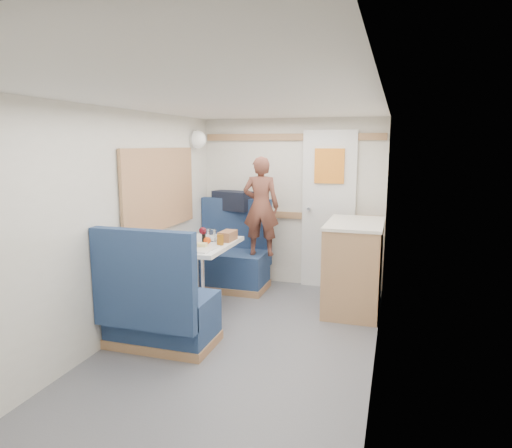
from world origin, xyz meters
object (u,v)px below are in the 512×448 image
(bench_far, at_px, (231,263))
(bench_near, at_px, (159,313))
(pepper_grinder, at_px, (204,238))
(tumbler_right, at_px, (213,235))
(beer_glass, at_px, (220,240))
(orange_fruit, at_px, (207,241))
(tumbler_mid, at_px, (207,234))
(dome_light, at_px, (198,140))
(galley_counter, at_px, (353,265))
(tray, at_px, (201,249))
(cheese_block, at_px, (202,245))
(dinette_table, at_px, (200,258))
(bread_loaf, at_px, (228,236))
(duffel_bag, at_px, (233,201))
(person, at_px, (261,206))
(tumbler_left, at_px, (170,241))
(wine_glass, at_px, (203,232))

(bench_far, distance_m, bench_near, 1.73)
(pepper_grinder, bearing_deg, tumbler_right, 71.39)
(beer_glass, distance_m, pepper_grinder, 0.19)
(orange_fruit, relative_size, tumbler_right, 0.58)
(tumbler_mid, bearing_deg, dome_light, 120.42)
(galley_counter, relative_size, tumbler_mid, 8.77)
(tray, height_order, cheese_block, cheese_block)
(dinette_table, relative_size, bread_loaf, 3.88)
(cheese_block, relative_size, tumbler_mid, 0.96)
(dome_light, relative_size, tumbler_mid, 1.91)
(tray, bearing_deg, bread_loaf, 78.91)
(duffel_bag, distance_m, tumbler_mid, 0.93)
(tumbler_right, bearing_deg, pepper_grinder, -108.61)
(tumbler_right, relative_size, bread_loaf, 0.51)
(person, height_order, cheese_block, person)
(person, bearing_deg, tumbler_left, 50.85)
(dome_light, xyz_separation_m, beer_glass, (0.61, -0.87, -0.98))
(bench_far, relative_size, pepper_grinder, 10.09)
(beer_glass, bearing_deg, tray, -112.02)
(tray, relative_size, orange_fruit, 4.46)
(wine_glass, bearing_deg, galley_counter, 21.60)
(dinette_table, relative_size, tumbler_mid, 8.77)
(orange_fruit, bearing_deg, bench_far, 97.06)
(tray, distance_m, orange_fruit, 0.17)
(bench_far, relative_size, galley_counter, 1.14)
(orange_fruit, distance_m, bread_loaf, 0.31)
(wine_glass, height_order, tumbler_right, wine_glass)
(orange_fruit, bearing_deg, tray, -86.44)
(dome_light, bearing_deg, bread_loaf, -46.92)
(person, bearing_deg, dinette_table, 55.76)
(cheese_block, bearing_deg, beer_glass, 57.50)
(galley_counter, height_order, tumbler_left, galley_counter)
(beer_glass, xyz_separation_m, pepper_grinder, (-0.18, 0.02, -0.00))
(tumbler_left, bearing_deg, tumbler_mid, 65.46)
(bread_loaf, bearing_deg, tumbler_left, -137.18)
(tray, bearing_deg, bench_far, 96.55)
(wine_glass, distance_m, tumbler_mid, 0.26)
(cheese_block, distance_m, beer_glass, 0.22)
(wine_glass, bearing_deg, bread_loaf, 49.77)
(bench_far, distance_m, tumbler_left, 1.20)
(galley_counter, relative_size, cheese_block, 9.16)
(galley_counter, distance_m, pepper_grinder, 1.56)
(cheese_block, xyz_separation_m, wine_glass, (-0.07, 0.19, 0.09))
(tumbler_mid, bearing_deg, tumbler_left, -114.54)
(bench_near, xyz_separation_m, orange_fruit, (0.12, 0.77, 0.47))
(wine_glass, bearing_deg, tumbler_right, 72.16)
(dinette_table, height_order, tumbler_left, tumbler_left)
(dinette_table, distance_m, bench_far, 0.90)
(orange_fruit, distance_m, beer_glass, 0.13)
(bench_far, xyz_separation_m, bread_loaf, (0.22, -0.67, 0.47))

